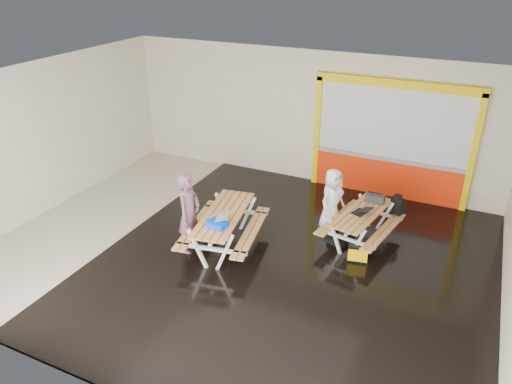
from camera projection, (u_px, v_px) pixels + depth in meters
The scene contains 14 objects.
room at pixel (236, 176), 9.41m from camera, with size 10.02×8.02×3.52m.
deck at pixel (294, 266), 9.70m from camera, with size 7.50×7.98×0.05m, color black.
kiosk at pixel (391, 143), 11.90m from camera, with size 3.88×0.16×3.00m.
picnic_table_left at pixel (224, 222), 10.03m from camera, with size 1.79×2.34×0.85m.
picnic_table_right at pixel (362, 219), 10.29m from camera, with size 1.57×2.06×0.74m.
person_left at pixel (189, 213), 9.85m from camera, with size 0.64×0.42×1.75m, color #6E4558.
person_right at pixel (332, 199), 10.65m from camera, with size 0.69×0.45×1.41m, color white.
laptop_left at pixel (217, 220), 9.59m from camera, with size 0.52×0.50×0.18m.
laptop_right at pixel (362, 211), 10.12m from camera, with size 0.45×0.43×0.16m.
blue_pouch at pixel (217, 224), 9.44m from camera, with size 0.38×0.27×0.11m, color #0044DD.
toolbox at pixel (375, 198), 10.57m from camera, with size 0.41×0.22×0.23m.
backpack at pixel (397, 205), 10.64m from camera, with size 0.31×0.27×0.44m.
dark_case at pixel (338, 240), 10.37m from camera, with size 0.38×0.28×0.14m, color black.
fluke_bag at pixel (358, 253), 9.76m from camera, with size 0.45×0.34×0.35m.
Camera 1 is at (4.01, -7.60, 5.62)m, focal length 34.30 mm.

